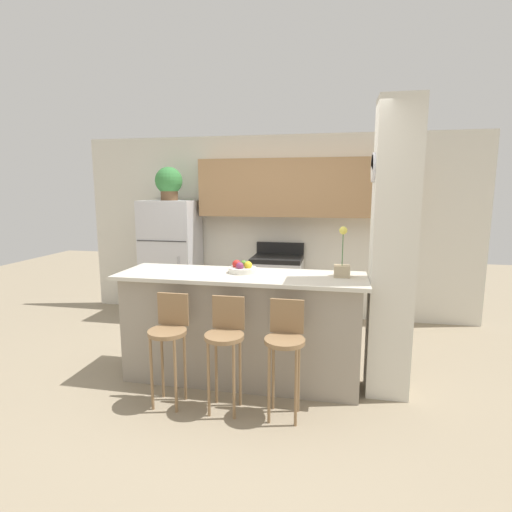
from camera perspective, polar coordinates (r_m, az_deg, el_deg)
The scene contains 12 objects.
ground_plane at distance 4.05m, azimuth -2.10°, elevation -17.05°, with size 14.00×14.00×0.00m, color gray.
wall_back at distance 5.59m, azimuth 4.02°, elevation 6.48°, with size 5.60×0.38×2.55m.
pillar_right at distance 3.60m, azimuth 18.91°, elevation 0.52°, with size 0.38×0.32×2.55m.
counter_bar at distance 3.84m, azimuth -2.15°, elevation -10.08°, with size 2.30×0.70×1.03m.
refrigerator at distance 5.80m, azimuth -11.97°, elevation -0.44°, with size 0.74×0.65×1.66m.
stove_range at distance 5.50m, azimuth 3.03°, elevation -4.70°, with size 0.67×0.59×1.07m.
bar_stool_left at distance 3.48m, azimuth -12.31°, elevation -10.81°, with size 0.32×0.32×0.94m.
bar_stool_mid at distance 3.32m, azimuth -4.39°, elevation -11.60°, with size 0.32×0.32×0.94m.
bar_stool_right at distance 3.23m, azimuth 4.19°, elevation -12.22°, with size 0.32×0.32×0.94m.
potted_plant_on_fridge at distance 5.72m, azimuth -12.34°, elevation 10.23°, with size 0.38×0.38×0.46m.
orchid_vase at distance 3.65m, azimuth 12.19°, elevation -1.28°, with size 0.14×0.14×0.45m.
fruit_bowl at distance 3.76m, azimuth -1.98°, elevation -1.76°, with size 0.26×0.26×0.12m.
Camera 1 is at (0.85, -3.52, 1.81)m, focal length 28.00 mm.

